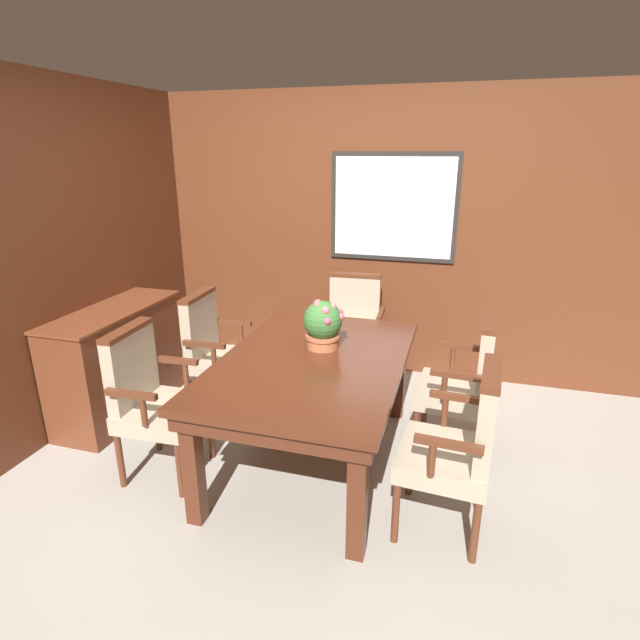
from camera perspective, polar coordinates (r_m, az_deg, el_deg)
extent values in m
plane|color=#A39E93|center=(3.25, -1.77, -18.11)|extent=(14.00, 14.00, 0.00)
cube|color=#5B2D19|center=(4.48, 5.60, 9.39)|extent=(7.20, 0.06, 2.45)
cube|color=white|center=(4.37, 8.36, 12.61)|extent=(1.01, 0.01, 0.83)
cube|color=#282623|center=(4.35, 8.64, 18.30)|extent=(1.08, 0.02, 0.04)
cube|color=#282623|center=(4.44, 8.09, 7.03)|extent=(1.08, 0.02, 0.04)
cube|color=#282623|center=(4.47, 1.58, 12.93)|extent=(0.04, 0.02, 0.83)
cube|color=#282623|center=(4.33, 15.33, 12.09)|extent=(0.03, 0.02, 0.83)
cube|color=#5B2D19|center=(3.74, -30.93, 4.91)|extent=(0.06, 7.20, 2.45)
cube|color=#4C2314|center=(2.87, -14.29, -16.01)|extent=(0.09, 0.09, 0.69)
cube|color=#4C2314|center=(2.59, 4.30, -19.68)|extent=(0.09, 0.09, 0.69)
cube|color=#4C2314|center=(4.03, -3.81, -4.75)|extent=(0.09, 0.09, 0.69)
cube|color=#4C2314|center=(3.84, 8.98, -6.21)|extent=(0.09, 0.09, 0.69)
cube|color=#4C2314|center=(3.14, -0.77, -5.86)|extent=(1.05, 1.62, 0.09)
cube|color=#4C2314|center=(3.11, -0.78, -4.74)|extent=(1.11, 1.68, 0.04)
cylinder|color=#562B19|center=(3.15, -15.72, -16.12)|extent=(0.04, 0.04, 0.37)
cylinder|color=#562B19|center=(3.46, -12.39, -12.49)|extent=(0.04, 0.04, 0.37)
cylinder|color=#562B19|center=(3.35, -21.86, -14.63)|extent=(0.04, 0.04, 0.37)
cylinder|color=#562B19|center=(3.63, -18.13, -11.38)|extent=(0.04, 0.04, 0.37)
cube|color=tan|center=(3.27, -17.43, -10.04)|extent=(0.48, 0.49, 0.11)
cube|color=tan|center=(3.25, -20.77, -5.12)|extent=(0.10, 0.44, 0.45)
cube|color=#562B19|center=(3.16, -21.27, -1.12)|extent=(0.11, 0.44, 0.03)
cylinder|color=#562B19|center=(3.01, -19.51, -9.75)|extent=(0.04, 0.04, 0.19)
cube|color=#562B19|center=(3.00, -20.82, -7.95)|extent=(0.32, 0.05, 0.04)
cylinder|color=#562B19|center=(3.38, -15.08, -6.04)|extent=(0.04, 0.04, 0.19)
cube|color=#562B19|center=(3.37, -16.24, -4.45)|extent=(0.32, 0.05, 0.04)
cylinder|color=#562B19|center=(3.78, 11.89, -9.58)|extent=(0.04, 0.04, 0.37)
cylinder|color=#562B19|center=(3.42, 10.78, -12.71)|extent=(0.04, 0.04, 0.37)
cylinder|color=#562B19|center=(3.75, 17.95, -10.32)|extent=(0.04, 0.04, 0.37)
cylinder|color=#562B19|center=(3.40, 17.55, -13.57)|extent=(0.04, 0.04, 0.37)
cube|color=tan|center=(3.47, 14.87, -8.07)|extent=(0.49, 0.50, 0.11)
cube|color=tan|center=(3.35, 18.47, -4.15)|extent=(0.11, 0.44, 0.45)
cube|color=#562B19|center=(3.26, 18.91, -0.24)|extent=(0.12, 0.44, 0.03)
cylinder|color=#562B19|center=(3.63, 14.95, -4.23)|extent=(0.04, 0.04, 0.19)
cube|color=#562B19|center=(3.59, 16.16, -2.98)|extent=(0.32, 0.06, 0.04)
cylinder|color=#562B19|center=(3.19, 14.01, -7.51)|extent=(0.04, 0.04, 0.19)
cube|color=#562B19|center=(3.14, 15.38, -6.12)|extent=(0.32, 0.06, 0.04)
cylinder|color=#562B19|center=(4.21, 0.17, -6.04)|extent=(0.04, 0.04, 0.37)
cylinder|color=#562B19|center=(4.14, 5.75, -6.57)|extent=(0.04, 0.04, 0.37)
cylinder|color=#562B19|center=(4.56, 1.33, -4.00)|extent=(0.04, 0.04, 0.37)
cylinder|color=#562B19|center=(4.50, 6.47, -4.45)|extent=(0.04, 0.04, 0.37)
cube|color=tan|center=(4.26, 3.49, -2.29)|extent=(0.49, 0.48, 0.11)
cube|color=tan|center=(4.34, 4.01, 2.04)|extent=(0.44, 0.10, 0.45)
cube|color=#562B19|center=(4.28, 4.09, 5.14)|extent=(0.44, 0.11, 0.03)
cylinder|color=#562B19|center=(4.22, 0.18, -0.29)|extent=(0.04, 0.04, 0.19)
cube|color=#562B19|center=(4.25, 0.40, 1.19)|extent=(0.05, 0.32, 0.04)
cylinder|color=#562B19|center=(4.14, 6.78, -0.81)|extent=(0.04, 0.04, 0.19)
cube|color=#562B19|center=(4.17, 6.95, 0.71)|extent=(0.05, 0.32, 0.04)
cylinder|color=#562B19|center=(3.11, 10.29, -16.21)|extent=(0.04, 0.04, 0.37)
cylinder|color=#562B19|center=(2.79, 8.64, -20.88)|extent=(0.04, 0.04, 0.37)
cylinder|color=#562B19|center=(3.09, 17.86, -17.19)|extent=(0.04, 0.04, 0.37)
cylinder|color=#562B19|center=(2.76, 17.32, -22.06)|extent=(0.04, 0.04, 0.37)
cube|color=tan|center=(2.79, 13.92, -15.11)|extent=(0.49, 0.50, 0.11)
cube|color=tan|center=(2.64, 18.51, -10.52)|extent=(0.11, 0.44, 0.45)
cube|color=#562B19|center=(2.54, 19.07, -5.75)|extent=(0.12, 0.44, 0.03)
cylinder|color=#562B19|center=(2.93, 14.08, -10.01)|extent=(0.04, 0.04, 0.19)
cube|color=#562B19|center=(2.88, 15.59, -8.54)|extent=(0.32, 0.06, 0.04)
cylinder|color=#562B19|center=(2.51, 12.68, -15.18)|extent=(0.04, 0.04, 0.19)
cube|color=#562B19|center=(2.45, 14.46, -13.58)|extent=(0.32, 0.06, 0.04)
cylinder|color=#562B19|center=(3.73, -9.06, -9.79)|extent=(0.04, 0.04, 0.37)
cylinder|color=#562B19|center=(4.06, -6.81, -7.13)|extent=(0.04, 0.04, 0.37)
cylinder|color=#562B19|center=(3.89, -14.51, -8.91)|extent=(0.04, 0.04, 0.37)
cylinder|color=#562B19|center=(4.21, -11.88, -6.45)|extent=(0.04, 0.04, 0.37)
cube|color=tan|center=(3.87, -10.77, -4.86)|extent=(0.47, 0.49, 0.11)
cube|color=tan|center=(3.84, -13.58, -0.70)|extent=(0.10, 0.44, 0.45)
cube|color=#562B19|center=(3.77, -13.85, 2.75)|extent=(0.10, 0.44, 0.03)
cylinder|color=#562B19|center=(3.59, -12.03, -4.25)|extent=(0.04, 0.04, 0.19)
cube|color=#562B19|center=(3.59, -13.11, -2.75)|extent=(0.32, 0.05, 0.04)
cylinder|color=#562B19|center=(4.00, -9.02, -1.62)|extent=(0.04, 0.04, 0.19)
cube|color=#562B19|center=(4.00, -9.99, -0.27)|extent=(0.32, 0.05, 0.04)
cylinder|color=#B2603D|center=(3.25, 0.31, -2.43)|extent=(0.21, 0.21, 0.09)
cylinder|color=#B2603D|center=(3.24, 0.31, -1.88)|extent=(0.22, 0.22, 0.02)
sphere|color=#387033|center=(3.20, 0.31, -0.03)|extent=(0.25, 0.25, 0.25)
sphere|color=#DA4F57|center=(3.23, 2.19, 0.89)|extent=(0.06, 0.06, 0.06)
sphere|color=#E26A6E|center=(3.10, 0.64, 1.08)|extent=(0.05, 0.05, 0.05)
sphere|color=#D76959|center=(3.28, 0.44, 1.61)|extent=(0.05, 0.05, 0.05)
sphere|color=#EB5B64|center=(3.25, -0.27, 1.86)|extent=(0.06, 0.06, 0.06)
sphere|color=#EF6465|center=(3.14, -0.32, 1.72)|extent=(0.04, 0.04, 0.04)
sphere|color=#E14F70|center=(3.09, 0.85, -0.16)|extent=(0.05, 0.05, 0.05)
sphere|color=#DC5372|center=(3.17, 2.36, 0.38)|extent=(0.05, 0.05, 0.05)
sphere|color=#ED6462|center=(3.16, 1.53, 1.56)|extent=(0.04, 0.04, 0.04)
cube|color=brown|center=(4.14, -21.96, -4.50)|extent=(0.41, 1.15, 0.82)
cube|color=brown|center=(4.01, -22.68, 1.03)|extent=(0.43, 1.17, 0.02)
sphere|color=#4C422D|center=(3.94, -19.87, -1.86)|extent=(0.03, 0.03, 0.03)
sphere|color=#4C422D|center=(3.87, -21.57, -7.46)|extent=(0.03, 0.03, 0.03)
sphere|color=#4C422D|center=(4.24, -17.40, -4.62)|extent=(0.03, 0.03, 0.03)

